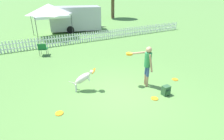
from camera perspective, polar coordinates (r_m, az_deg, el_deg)
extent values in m
plane|color=#5B8C42|center=(7.00, 3.95, -7.37)|extent=(240.00, 240.00, 0.00)
cylinder|color=tan|center=(7.45, 11.33, -3.63)|extent=(0.11, 0.11, 0.48)
cylinder|color=#334C7A|center=(7.26, 11.61, -0.60)|extent=(0.12, 0.12, 0.39)
cylinder|color=tan|center=(7.62, 10.84, -2.93)|extent=(0.11, 0.11, 0.48)
cylinder|color=#334C7A|center=(7.43, 11.10, 0.04)|extent=(0.12, 0.12, 0.39)
cylinder|color=#2D8447|center=(7.16, 11.67, 3.31)|extent=(0.36, 0.36, 0.60)
sphere|color=tan|center=(7.03, 11.95, 6.49)|extent=(0.24, 0.24, 0.24)
cylinder|color=tan|center=(7.03, 12.59, 2.07)|extent=(0.18, 0.21, 0.72)
cylinder|color=tan|center=(7.15, 8.57, 5.53)|extent=(0.68, 0.39, 0.14)
cylinder|color=orange|center=(7.11, 5.68, 5.07)|extent=(0.27, 0.27, 0.02)
cylinder|color=orange|center=(7.10, 5.69, 5.27)|extent=(0.27, 0.27, 0.02)
cylinder|color=orange|center=(7.09, 5.70, 5.47)|extent=(0.27, 0.27, 0.02)
ellipsoid|color=beige|center=(7.00, -9.55, -2.70)|extent=(0.79, 0.54, 0.61)
ellipsoid|color=white|center=(7.02, -9.52, -3.08)|extent=(0.41, 0.29, 0.30)
sphere|color=beige|center=(6.89, -6.62, -0.69)|extent=(0.16, 0.16, 0.16)
cone|color=beige|center=(6.87, -6.09, -0.32)|extent=(0.16, 0.13, 0.13)
cylinder|color=orange|center=(6.87, -6.09, -0.32)|extent=(0.25, 0.31, 0.23)
cone|color=beige|center=(6.91, -6.86, -0.06)|extent=(0.05, 0.05, 0.07)
cone|color=beige|center=(6.82, -6.83, -0.38)|extent=(0.05, 0.05, 0.07)
cylinder|color=white|center=(7.27, -11.64, -5.01)|extent=(0.06, 0.06, 0.34)
cylinder|color=white|center=(7.09, -11.69, -5.84)|extent=(0.06, 0.06, 0.34)
cylinder|color=white|center=(7.06, -7.93, -1.97)|extent=(0.17, 0.11, 0.27)
cylinder|color=white|center=(6.89, -7.88, -2.66)|extent=(0.17, 0.11, 0.27)
cone|color=beige|center=(7.09, -13.02, -3.99)|extent=(0.34, 0.18, 0.23)
cylinder|color=orange|center=(6.16, -16.82, -13.37)|extent=(0.27, 0.27, 0.02)
cylinder|color=orange|center=(6.80, 13.73, -9.02)|extent=(0.27, 0.27, 0.02)
cylinder|color=orange|center=(8.45, 19.86, -2.91)|extent=(0.27, 0.27, 0.02)
cube|color=#2D5633|center=(7.08, 17.19, -6.36)|extent=(0.29, 0.22, 0.38)
cube|color=#2D5633|center=(7.03, 17.89, -7.06)|extent=(0.21, 0.04, 0.19)
cube|color=white|center=(13.68, -14.56, 8.98)|extent=(23.33, 0.04, 0.06)
cube|color=white|center=(13.60, -14.70, 10.28)|extent=(23.33, 0.04, 0.06)
cube|color=white|center=(13.26, -32.79, 6.07)|extent=(0.09, 0.02, 0.76)
cube|color=white|center=(13.25, -31.98, 6.24)|extent=(0.09, 0.02, 0.76)
cube|color=white|center=(13.24, -31.17, 6.41)|extent=(0.09, 0.02, 0.76)
cube|color=white|center=(13.23, -30.35, 6.59)|extent=(0.09, 0.02, 0.76)
cube|color=white|center=(13.23, -29.54, 6.76)|extent=(0.09, 0.02, 0.76)
cube|color=white|center=(13.22, -28.72, 6.93)|extent=(0.09, 0.02, 0.76)
cube|color=white|center=(13.23, -27.90, 7.10)|extent=(0.09, 0.02, 0.76)
cube|color=white|center=(13.23, -27.09, 7.26)|extent=(0.09, 0.02, 0.76)
cube|color=white|center=(13.24, -26.27, 7.43)|extent=(0.09, 0.02, 0.76)
cube|color=white|center=(13.25, -25.45, 7.59)|extent=(0.09, 0.02, 0.76)
cube|color=white|center=(13.26, -24.64, 7.76)|extent=(0.09, 0.02, 0.76)
cube|color=white|center=(13.27, -23.82, 7.92)|extent=(0.09, 0.02, 0.76)
cube|color=white|center=(13.29, -23.01, 8.07)|extent=(0.09, 0.02, 0.76)
cube|color=white|center=(13.31, -22.19, 8.23)|extent=(0.09, 0.02, 0.76)
cube|color=white|center=(13.33, -21.38, 8.38)|extent=(0.09, 0.02, 0.76)
cube|color=white|center=(13.36, -20.58, 8.54)|extent=(0.09, 0.02, 0.76)
cube|color=white|center=(13.39, -19.77, 8.69)|extent=(0.09, 0.02, 0.76)
cube|color=white|center=(13.42, -18.97, 8.83)|extent=(0.09, 0.02, 0.76)
cube|color=white|center=(13.45, -18.17, 8.98)|extent=(0.09, 0.02, 0.76)
cube|color=white|center=(13.49, -17.37, 9.12)|extent=(0.09, 0.02, 0.76)
cube|color=white|center=(13.53, -16.58, 9.26)|extent=(0.09, 0.02, 0.76)
cube|color=white|center=(13.57, -15.80, 9.40)|extent=(0.09, 0.02, 0.76)
cube|color=white|center=(13.62, -15.01, 9.53)|extent=(0.09, 0.02, 0.76)
cube|color=white|center=(13.66, -14.23, 9.66)|extent=(0.09, 0.02, 0.76)
cube|color=white|center=(13.71, -13.46, 9.79)|extent=(0.09, 0.02, 0.76)
cube|color=white|center=(13.76, -12.69, 9.92)|extent=(0.09, 0.02, 0.76)
cube|color=white|center=(13.82, -11.93, 10.04)|extent=(0.09, 0.02, 0.76)
cube|color=white|center=(13.88, -11.17, 10.17)|extent=(0.09, 0.02, 0.76)
cube|color=white|center=(13.93, -10.42, 10.28)|extent=(0.09, 0.02, 0.76)
cube|color=white|center=(14.00, -9.67, 10.40)|extent=(0.09, 0.02, 0.76)
cube|color=white|center=(14.06, -8.93, 10.51)|extent=(0.09, 0.02, 0.76)
cube|color=white|center=(14.13, -8.20, 10.62)|extent=(0.09, 0.02, 0.76)
cube|color=white|center=(14.19, -7.47, 10.73)|extent=(0.09, 0.02, 0.76)
cube|color=white|center=(14.26, -6.75, 10.84)|extent=(0.09, 0.02, 0.76)
cube|color=white|center=(14.34, -6.04, 10.94)|extent=(0.09, 0.02, 0.76)
cube|color=white|center=(14.41, -5.33, 11.04)|extent=(0.09, 0.02, 0.76)
cube|color=white|center=(14.49, -4.63, 11.14)|extent=(0.09, 0.02, 0.76)
cube|color=white|center=(14.57, -3.94, 11.23)|extent=(0.09, 0.02, 0.76)
cube|color=white|center=(14.65, -3.25, 11.32)|extent=(0.09, 0.02, 0.76)
cube|color=white|center=(14.73, -2.57, 11.41)|extent=(0.09, 0.02, 0.76)
cube|color=white|center=(14.82, -1.90, 11.50)|extent=(0.09, 0.02, 0.76)
cube|color=white|center=(14.91, -1.24, 11.58)|extent=(0.09, 0.02, 0.76)
cube|color=white|center=(15.00, -0.58, 11.66)|extent=(0.09, 0.02, 0.76)
cube|color=white|center=(15.09, 0.07, 11.74)|extent=(0.09, 0.02, 0.76)
cube|color=white|center=(15.18, 0.71, 11.82)|extent=(0.09, 0.02, 0.76)
cube|color=white|center=(15.27, 1.34, 11.89)|extent=(0.09, 0.02, 0.76)
cube|color=white|center=(15.37, 1.97, 11.97)|extent=(0.09, 0.02, 0.76)
cube|color=white|center=(15.47, 2.59, 12.04)|extent=(0.09, 0.02, 0.76)
cube|color=white|center=(15.57, 3.20, 12.10)|extent=(0.09, 0.02, 0.76)
cube|color=white|center=(15.67, 3.80, 12.17)|extent=(0.09, 0.02, 0.76)
cube|color=white|center=(15.77, 4.40, 12.23)|extent=(0.09, 0.02, 0.76)
cube|color=white|center=(15.88, 4.99, 12.29)|extent=(0.09, 0.02, 0.76)
cube|color=white|center=(15.99, 5.57, 12.35)|extent=(0.09, 0.02, 0.76)
cube|color=white|center=(16.09, 6.14, 12.41)|extent=(0.09, 0.02, 0.76)
cube|color=white|center=(16.20, 6.71, 12.46)|extent=(0.09, 0.02, 0.76)
cube|color=white|center=(16.32, 7.27, 12.52)|extent=(0.09, 0.02, 0.76)
cube|color=white|center=(16.43, 7.82, 12.57)|extent=(0.09, 0.02, 0.76)
cube|color=white|center=(16.54, 8.36, 12.62)|extent=(0.09, 0.02, 0.76)
cube|color=white|center=(16.66, 8.90, 12.67)|extent=(0.09, 0.02, 0.76)
cube|color=white|center=(16.78, 9.43, 12.71)|extent=(0.09, 0.02, 0.76)
cube|color=white|center=(16.89, 9.95, 12.76)|extent=(0.09, 0.02, 0.76)
cube|color=white|center=(17.01, 10.47, 12.80)|extent=(0.09, 0.02, 0.76)
cube|color=white|center=(17.13, 10.98, 12.84)|extent=(0.09, 0.02, 0.76)
cube|color=white|center=(17.26, 11.48, 12.88)|extent=(0.09, 0.02, 0.76)
cube|color=white|center=(17.38, 11.97, 12.92)|extent=(0.09, 0.02, 0.76)
cube|color=white|center=(17.50, 12.46, 12.95)|extent=(0.09, 0.02, 0.76)
cube|color=white|center=(17.63, 12.94, 12.99)|extent=(0.09, 0.02, 0.76)
cube|color=white|center=(17.76, 13.41, 13.02)|extent=(0.09, 0.02, 0.76)
cube|color=white|center=(17.89, 13.88, 13.06)|extent=(0.09, 0.02, 0.76)
cube|color=white|center=(18.01, 14.34, 13.09)|extent=(0.09, 0.02, 0.76)
cube|color=white|center=(18.15, 14.79, 13.12)|extent=(0.09, 0.02, 0.76)
cube|color=white|center=(18.28, 15.24, 13.15)|extent=(0.09, 0.02, 0.76)
cube|color=white|center=(18.41, 15.68, 13.18)|extent=(0.09, 0.02, 0.76)
cube|color=white|center=(18.54, 16.12, 13.20)|extent=(0.09, 0.02, 0.76)
cube|color=white|center=(18.68, 16.55, 13.23)|extent=(0.09, 0.02, 0.76)
cube|color=white|center=(18.81, 16.97, 13.25)|extent=(0.09, 0.02, 0.76)
cube|color=white|center=(18.95, 17.39, 13.27)|extent=(0.09, 0.02, 0.76)
cube|color=white|center=(19.09, 17.80, 13.30)|extent=(0.09, 0.02, 0.76)
cube|color=white|center=(19.23, 18.20, 13.32)|extent=(0.09, 0.02, 0.76)
cube|color=white|center=(19.36, 18.60, 13.34)|extent=(0.09, 0.02, 0.76)
cube|color=white|center=(19.50, 19.00, 13.36)|extent=(0.09, 0.02, 0.76)
cube|color=white|center=(19.65, 19.38, 13.38)|extent=(0.09, 0.02, 0.76)
cube|color=white|center=(19.79, 19.77, 13.40)|extent=(0.09, 0.02, 0.76)
cube|color=white|center=(19.93, 20.14, 13.41)|extent=(0.09, 0.02, 0.76)
cylinder|color=#333338|center=(11.93, -20.17, 5.92)|extent=(0.02, 0.02, 0.41)
cylinder|color=#333338|center=(12.03, -22.14, 5.76)|extent=(0.02, 0.02, 0.41)
cylinder|color=#333338|center=(11.54, -20.57, 5.26)|extent=(0.02, 0.02, 0.41)
cylinder|color=#333338|center=(11.64, -22.60, 5.10)|extent=(0.02, 0.02, 0.41)
cube|color=#19662D|center=(11.72, -21.52, 6.45)|extent=(0.65, 0.65, 0.03)
cube|color=#19662D|center=(11.46, -21.90, 7.02)|extent=(0.49, 0.26, 0.39)
cylinder|color=#333338|center=(14.70, -23.34, 11.75)|extent=(0.04, 0.04, 1.91)
cylinder|color=#333338|center=(15.25, -12.88, 13.48)|extent=(0.04, 0.04, 1.91)
cylinder|color=#333338|center=(17.41, -24.63, 13.23)|extent=(0.04, 0.04, 1.91)
cylinder|color=#333338|center=(17.87, -15.65, 14.73)|extent=(0.04, 0.04, 1.91)
cube|color=white|center=(16.12, -19.57, 16.38)|extent=(2.76, 2.76, 0.20)
pyramid|color=white|center=(16.07, -19.84, 18.20)|extent=(2.76, 2.76, 0.84)
cube|color=#B7B7B7|center=(18.42, -11.83, 16.27)|extent=(5.21, 3.56, 2.17)
cone|color=#3F3F42|center=(18.87, -2.90, 13.88)|extent=(0.82, 0.41, 0.20)
cylinder|color=black|center=(19.70, -13.53, 13.96)|extent=(0.70, 0.36, 0.68)
cylinder|color=black|center=(17.40, -13.39, 12.66)|extent=(0.70, 0.36, 0.68)
cylinder|color=brown|center=(26.94, 0.24, 20.10)|extent=(0.47, 0.47, 3.35)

